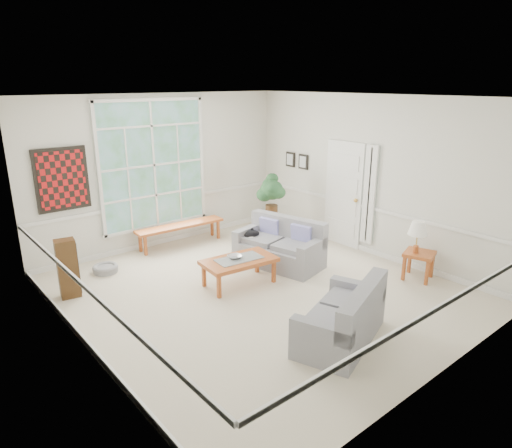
% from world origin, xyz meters
% --- Properties ---
extents(floor, '(5.50, 6.00, 0.01)m').
position_xyz_m(floor, '(0.00, 0.00, -0.01)').
color(floor, beige).
rests_on(floor, ground).
extents(ceiling, '(5.50, 6.00, 0.02)m').
position_xyz_m(ceiling, '(0.00, 0.00, 3.00)').
color(ceiling, white).
rests_on(ceiling, ground).
extents(wall_back, '(5.50, 0.02, 3.00)m').
position_xyz_m(wall_back, '(0.00, 3.00, 1.50)').
color(wall_back, silver).
rests_on(wall_back, ground).
extents(wall_front, '(5.50, 0.02, 3.00)m').
position_xyz_m(wall_front, '(0.00, -3.00, 1.50)').
color(wall_front, silver).
rests_on(wall_front, ground).
extents(wall_left, '(0.02, 6.00, 3.00)m').
position_xyz_m(wall_left, '(-2.75, 0.00, 1.50)').
color(wall_left, silver).
rests_on(wall_left, ground).
extents(wall_right, '(0.02, 6.00, 3.00)m').
position_xyz_m(wall_right, '(2.75, 0.00, 1.50)').
color(wall_right, silver).
rests_on(wall_right, ground).
extents(window_back, '(2.30, 0.08, 2.40)m').
position_xyz_m(window_back, '(-0.20, 2.96, 1.65)').
color(window_back, white).
rests_on(window_back, wall_back).
extents(entry_door, '(0.08, 0.90, 2.10)m').
position_xyz_m(entry_door, '(2.71, 0.60, 1.05)').
color(entry_door, white).
rests_on(entry_door, floor).
extents(door_sidelight, '(0.08, 0.26, 1.90)m').
position_xyz_m(door_sidelight, '(2.71, -0.03, 1.15)').
color(door_sidelight, white).
rests_on(door_sidelight, wall_right).
extents(wall_art, '(0.90, 0.06, 1.10)m').
position_xyz_m(wall_art, '(-1.95, 2.95, 1.60)').
color(wall_art, maroon).
rests_on(wall_art, wall_back).
extents(wall_frame_near, '(0.04, 0.26, 0.32)m').
position_xyz_m(wall_frame_near, '(2.71, 1.75, 1.55)').
color(wall_frame_near, black).
rests_on(wall_frame_near, wall_right).
extents(wall_frame_far, '(0.04, 0.26, 0.32)m').
position_xyz_m(wall_frame_far, '(2.71, 2.15, 1.55)').
color(wall_frame_far, black).
rests_on(wall_frame_far, wall_right).
extents(loveseat_right, '(1.14, 1.70, 0.84)m').
position_xyz_m(loveseat_right, '(0.97, 0.59, 0.42)').
color(loveseat_right, gray).
rests_on(loveseat_right, floor).
extents(loveseat_front, '(1.64, 1.22, 0.80)m').
position_xyz_m(loveseat_front, '(-0.14, -1.78, 0.40)').
color(loveseat_front, gray).
rests_on(loveseat_front, floor).
extents(coffee_table, '(1.26, 0.78, 0.45)m').
position_xyz_m(coffee_table, '(-0.10, 0.39, 0.22)').
color(coffee_table, '#AC5022').
rests_on(coffee_table, floor).
extents(pewter_bowl, '(0.32, 0.32, 0.07)m').
position_xyz_m(pewter_bowl, '(-0.14, 0.45, 0.48)').
color(pewter_bowl, '#9D9DA2').
rests_on(pewter_bowl, coffee_table).
extents(window_bench, '(1.87, 0.46, 0.43)m').
position_xyz_m(window_bench, '(0.14, 2.65, 0.22)').
color(window_bench, '#AC5022').
rests_on(window_bench, floor).
extents(end_table, '(0.63, 0.63, 0.52)m').
position_xyz_m(end_table, '(1.77, 1.72, 0.26)').
color(end_table, '#AC5022').
rests_on(end_table, floor).
extents(houseplant, '(0.56, 0.56, 0.89)m').
position_xyz_m(houseplant, '(1.81, 1.75, 0.96)').
color(houseplant, '#244D2A').
rests_on(houseplant, end_table).
extents(side_table, '(0.59, 0.59, 0.48)m').
position_xyz_m(side_table, '(2.36, -1.38, 0.24)').
color(side_table, '#AC5022').
rests_on(side_table, floor).
extents(table_lamp, '(0.33, 0.33, 0.55)m').
position_xyz_m(table_lamp, '(2.29, -1.34, 0.75)').
color(table_lamp, white).
rests_on(table_lamp, side_table).
extents(pet_bed, '(0.45, 0.45, 0.13)m').
position_xyz_m(pet_bed, '(-1.61, 2.29, 0.06)').
color(pet_bed, gray).
rests_on(pet_bed, floor).
extents(floor_speaker, '(0.33, 0.28, 0.93)m').
position_xyz_m(floor_speaker, '(-2.40, 1.72, 0.47)').
color(floor_speaker, '#3F2712').
rests_on(floor_speaker, floor).
extents(cat, '(0.39, 0.34, 0.15)m').
position_xyz_m(cat, '(0.75, 1.11, 0.51)').
color(cat, black).
rests_on(cat, loveseat_right).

